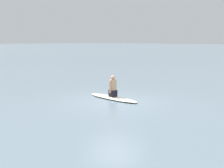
# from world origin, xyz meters

# --- Properties ---
(ground_plane) EXTENTS (400.00, 400.00, 0.00)m
(ground_plane) POSITION_xyz_m (0.00, 0.00, 0.00)
(ground_plane) COLOR slate
(surfboard) EXTENTS (3.07, 0.98, 0.12)m
(surfboard) POSITION_xyz_m (0.51, -0.50, 0.06)
(surfboard) COLOR silver
(surfboard) RESTS_ON ground
(person_paddler) EXTENTS (0.36, 0.45, 1.02)m
(person_paddler) POSITION_xyz_m (0.51, -0.50, 0.58)
(person_paddler) COLOR black
(person_paddler) RESTS_ON surfboard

